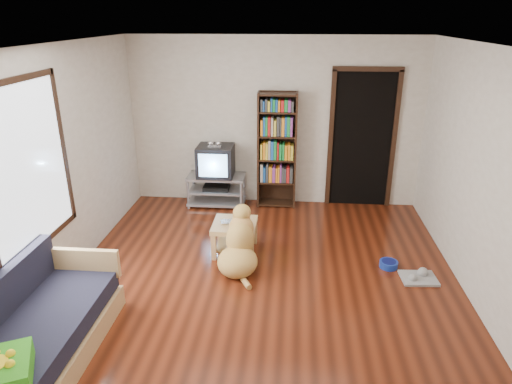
# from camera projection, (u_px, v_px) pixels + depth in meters

# --- Properties ---
(ground) EXTENTS (5.00, 5.00, 0.00)m
(ground) POSITION_uv_depth(u_px,v_px,m) (262.00, 284.00, 5.21)
(ground) COLOR #5A200F
(ground) RESTS_ON ground
(ceiling) EXTENTS (5.00, 5.00, 0.00)m
(ceiling) POSITION_uv_depth(u_px,v_px,m) (264.00, 45.00, 4.26)
(ceiling) COLOR white
(ceiling) RESTS_ON ground
(wall_back) EXTENTS (4.50, 0.00, 4.50)m
(wall_back) POSITION_uv_depth(u_px,v_px,m) (275.00, 123.00, 7.06)
(wall_back) COLOR beige
(wall_back) RESTS_ON ground
(wall_front) EXTENTS (4.50, 0.00, 4.50)m
(wall_front) POSITION_uv_depth(u_px,v_px,m) (229.00, 332.00, 2.42)
(wall_front) COLOR beige
(wall_front) RESTS_ON ground
(wall_left) EXTENTS (0.00, 5.00, 5.00)m
(wall_left) POSITION_uv_depth(u_px,v_px,m) (55.00, 170.00, 4.92)
(wall_left) COLOR beige
(wall_left) RESTS_ON ground
(wall_right) EXTENTS (0.00, 5.00, 5.00)m
(wall_right) POSITION_uv_depth(u_px,v_px,m) (487.00, 183.00, 4.56)
(wall_right) COLOR beige
(wall_right) RESTS_ON ground
(laptop) EXTENTS (0.37, 0.29, 0.03)m
(laptop) POSITION_uv_depth(u_px,v_px,m) (234.00, 223.00, 5.75)
(laptop) COLOR white
(laptop) RESTS_ON coffee_table
(dog_bowl) EXTENTS (0.22, 0.22, 0.08)m
(dog_bowl) POSITION_uv_depth(u_px,v_px,m) (389.00, 264.00, 5.53)
(dog_bowl) COLOR navy
(dog_bowl) RESTS_ON ground
(grey_rag) EXTENTS (0.42, 0.35, 0.03)m
(grey_rag) POSITION_uv_depth(u_px,v_px,m) (419.00, 278.00, 5.29)
(grey_rag) COLOR gray
(grey_rag) RESTS_ON ground
(window) EXTENTS (0.03, 1.46, 1.70)m
(window) POSITION_uv_depth(u_px,v_px,m) (28.00, 167.00, 4.38)
(window) COLOR white
(window) RESTS_ON wall_left
(doorway) EXTENTS (1.03, 0.05, 2.19)m
(doorway) POSITION_uv_depth(u_px,v_px,m) (362.00, 137.00, 6.99)
(doorway) COLOR black
(doorway) RESTS_ON wall_back
(tv_stand) EXTENTS (0.90, 0.45, 0.50)m
(tv_stand) POSITION_uv_depth(u_px,v_px,m) (217.00, 189.00, 7.27)
(tv_stand) COLOR #99999E
(tv_stand) RESTS_ON ground
(crt_tv) EXTENTS (0.55, 0.52, 0.58)m
(crt_tv) POSITION_uv_depth(u_px,v_px,m) (216.00, 160.00, 7.12)
(crt_tv) COLOR black
(crt_tv) RESTS_ON tv_stand
(bookshelf) EXTENTS (0.60, 0.30, 1.80)m
(bookshelf) POSITION_uv_depth(u_px,v_px,m) (277.00, 144.00, 7.02)
(bookshelf) COLOR black
(bookshelf) RESTS_ON ground
(sofa) EXTENTS (0.80, 1.80, 0.80)m
(sofa) POSITION_uv_depth(u_px,v_px,m) (38.00, 334.00, 3.99)
(sofa) COLOR tan
(sofa) RESTS_ON ground
(coffee_table) EXTENTS (0.55, 0.55, 0.40)m
(coffee_table) POSITION_uv_depth(u_px,v_px,m) (235.00, 232.00, 5.83)
(coffee_table) COLOR tan
(coffee_table) RESTS_ON ground
(dog) EXTENTS (0.51, 0.94, 0.77)m
(dog) POSITION_uv_depth(u_px,v_px,m) (239.00, 246.00, 5.45)
(dog) COLOR #DAAE53
(dog) RESTS_ON ground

